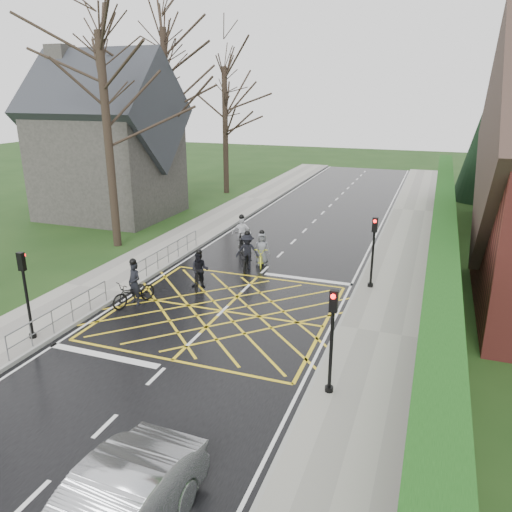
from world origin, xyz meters
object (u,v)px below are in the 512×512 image
Objects in this scene: cyclist_back at (199,273)px; cyclist_front at (241,237)px; cyclist_rear at (134,290)px; cyclist_lead at (261,253)px; cyclist_mid at (247,255)px.

cyclist_front is (-0.27, 5.61, 0.07)m from cyclist_back.
cyclist_front reaches higher than cyclist_rear.
cyclist_lead reaches higher than cyclist_back.
cyclist_back is at bearing 77.87° from cyclist_rear.
cyclist_rear is 1.09× the size of cyclist_lead.
cyclist_back is 0.94× the size of cyclist_lead.
cyclist_back is 4.06m from cyclist_lead.
cyclist_rear is 1.03× the size of cyclist_mid.
cyclist_back is at bearing -130.94° from cyclist_lead.
cyclist_lead is at bearing 45.73° from cyclist_mid.
cyclist_mid is 2.94m from cyclist_front.
cyclist_front is at bearing 101.32° from cyclist_rear.
cyclist_rear is 1.03× the size of cyclist_front.
cyclist_front is 2.58m from cyclist_lead.
cyclist_lead is at bearing 84.19° from cyclist_rear.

